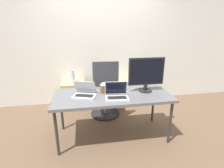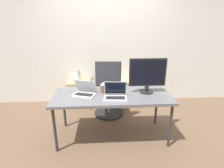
% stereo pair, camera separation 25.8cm
% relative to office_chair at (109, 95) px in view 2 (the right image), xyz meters
% --- Properties ---
extents(ground_plane, '(14.00, 14.00, 0.00)m').
position_rel_office_chair_xyz_m(ground_plane, '(0.03, -0.65, -0.43)').
color(ground_plane, brown).
extents(wall_back, '(10.00, 0.05, 2.60)m').
position_rel_office_chair_xyz_m(wall_back, '(0.03, 0.79, 0.87)').
color(wall_back, white).
rests_on(wall_back, ground_plane).
extents(desk, '(1.72, 0.76, 0.71)m').
position_rel_office_chair_xyz_m(desk, '(0.03, -0.65, 0.23)').
color(desk, slate).
rests_on(desk, ground_plane).
extents(office_chair, '(0.56, 0.57, 1.11)m').
position_rel_office_chair_xyz_m(office_chair, '(0.00, 0.00, 0.00)').
color(office_chair, '#232326').
rests_on(office_chair, ground_plane).
extents(cabinet_left, '(0.47, 0.49, 0.57)m').
position_rel_office_chair_xyz_m(cabinet_left, '(-0.61, 0.51, -0.14)').
color(cabinet_left, tan).
rests_on(cabinet_left, ground_plane).
extents(cabinet_right, '(0.47, 0.49, 0.57)m').
position_rel_office_chair_xyz_m(cabinet_right, '(0.45, 0.51, -0.14)').
color(cabinet_right, tan).
rests_on(cabinet_right, ground_plane).
extents(water_bottle, '(0.08, 0.08, 0.22)m').
position_rel_office_chair_xyz_m(water_bottle, '(-0.61, 0.51, 0.25)').
color(water_bottle, silver).
rests_on(water_bottle, cabinet_left).
extents(laptop_left, '(0.37, 0.40, 0.20)m').
position_rel_office_chair_xyz_m(laptop_left, '(-0.38, -0.62, 0.32)').
color(laptop_left, silver).
rests_on(laptop_left, desk).
extents(laptop_right, '(0.34, 0.29, 0.22)m').
position_rel_office_chair_xyz_m(laptop_right, '(0.06, -0.78, 0.33)').
color(laptop_right, silver).
rests_on(laptop_right, desk).
extents(monitor, '(0.55, 0.20, 0.52)m').
position_rel_office_chair_xyz_m(monitor, '(0.56, -0.60, 0.55)').
color(monitor, black).
rests_on(monitor, desk).
extents(coffee_cup_white, '(0.09, 0.09, 0.11)m').
position_rel_office_chair_xyz_m(coffee_cup_white, '(-0.07, -0.43, 0.33)').
color(coffee_cup_white, white).
rests_on(coffee_cup_white, desk).
extents(coffee_cup_brown, '(0.10, 0.10, 0.13)m').
position_rel_office_chair_xyz_m(coffee_cup_brown, '(-0.10, -0.56, 0.34)').
color(coffee_cup_brown, brown).
rests_on(coffee_cup_brown, desk).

